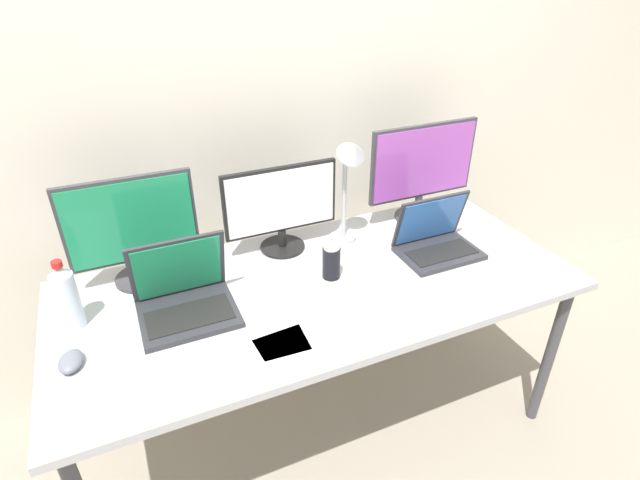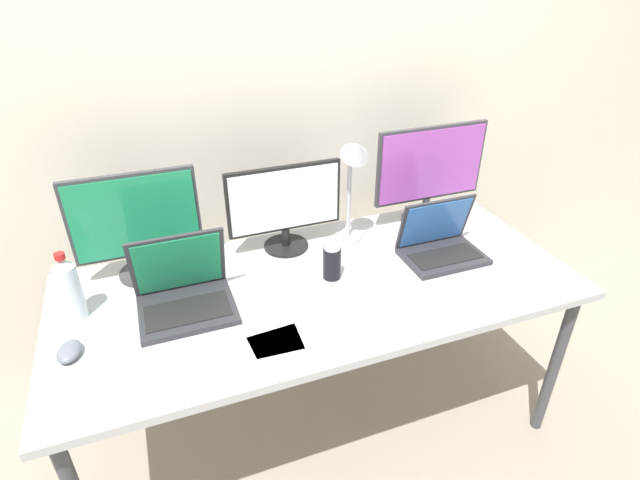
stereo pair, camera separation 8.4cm
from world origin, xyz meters
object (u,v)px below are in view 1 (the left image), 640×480
Objects in this scene: monitor_center at (281,206)px; mouse_by_keyboard at (71,361)px; work_desk at (320,295)px; laptop_silver at (185,297)px; laptop_secondary at (436,240)px; desk_lamp at (350,171)px; water_bottle at (67,297)px; monitor_right at (423,168)px; monitor_left at (132,228)px; soda_can_near_keyboard at (331,262)px; keyboard_main at (244,352)px; keyboard_aux at (325,333)px.

monitor_center reaches higher than mouse_by_keyboard.
work_desk is 5.99× the size of laptop_silver.
laptop_secondary is 0.44m from desk_lamp.
water_bottle is 0.52× the size of desk_lamp.
water_bottle is (-1.42, -0.18, -0.13)m from monitor_right.
water_bottle is at bearing -142.09° from monitor_left.
desk_lamp reaches higher than work_desk.
monitor_left is 0.32m from laptop_silver.
soda_can_near_keyboard is (0.05, 0.02, 0.12)m from work_desk.
monitor_center is at bearing 61.73° from keyboard_main.
monitor_center is 0.31m from soda_can_near_keyboard.
work_desk is at bearing -3.51° from laptop_silver.
keyboard_aux is at bearing -1.34° from keyboard_main.
laptop_secondary reaches higher than mouse_by_keyboard.
keyboard_main is at bearing -141.43° from desk_lamp.
mouse_by_keyboard is (-0.73, 0.18, 0.01)m from keyboard_aux.
laptop_silver is at bearing 137.06° from keyboard_aux.
monitor_right reaches higher than monitor_left.
soda_can_near_keyboard is (0.64, -0.27, -0.15)m from monitor_left.
monitor_left is 1.19m from monitor_right.
monitor_right reaches higher than laptop_secondary.
keyboard_main is 0.83× the size of desk_lamp.
monitor_center is 0.91× the size of monitor_right.
laptop_secondary is (-0.10, -0.27, -0.18)m from monitor_right.
work_desk is 3.99× the size of desk_lamp.
soda_can_near_keyboard is (0.88, 0.11, 0.04)m from mouse_by_keyboard.
work_desk is 4.10× the size of monitor_center.
desk_lamp is at bearing 14.77° from laptop_silver.
monitor_center is 1.03× the size of keyboard_aux.
keyboard_main is at bearing 171.45° from keyboard_aux.
mouse_by_keyboard is (-0.47, 0.16, 0.01)m from keyboard_main.
water_bottle is at bearing 172.64° from work_desk.
mouse_by_keyboard is 0.22× the size of desk_lamp.
monitor_center reaches higher than keyboard_main.
work_desk is at bearing -7.36° from water_bottle.
laptop_silver reaches higher than water_bottle.
laptop_secondary is 1.34m from mouse_by_keyboard.
monitor_center is 0.62m from laptop_secondary.
keyboard_aux is at bearing -38.43° from laptop_silver.
mouse_by_keyboard is (-0.24, -0.37, -0.19)m from monitor_left.
monitor_right is 1.12m from keyboard_main.
monitor_right is at bearing 25.13° from work_desk.
monitor_center is 0.97× the size of desk_lamp.
monitor_right is at bearing 25.64° from soda_can_near_keyboard.
keyboard_main is at bearing -120.97° from monitor_center.
work_desk is at bearing -135.96° from desk_lamp.
keyboard_main is at bearing -145.25° from work_desk.
soda_can_near_keyboard is at bearing 19.73° from work_desk.
laptop_silver is at bearing 115.31° from keyboard_main.
water_bottle is (-0.23, -0.18, -0.10)m from monitor_left.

